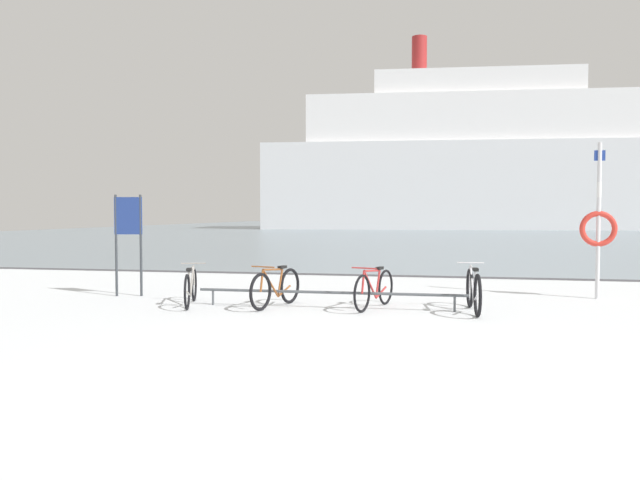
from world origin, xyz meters
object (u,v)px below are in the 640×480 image
(info_sign, at_px, (128,227))
(rescue_post, at_px, (598,224))
(bicycle_2, at_px, (374,289))
(bicycle_0, at_px, (191,287))
(ferry_ship, at_px, (482,164))
(bicycle_3, at_px, (473,290))
(bicycle_1, at_px, (276,288))

(info_sign, distance_m, rescue_post, 9.31)
(bicycle_2, xyz_separation_m, rescue_post, (4.14, 2.12, 1.11))
(bicycle_0, bearing_deg, rescue_post, 18.01)
(bicycle_2, distance_m, ferry_ship, 57.74)
(bicycle_3, distance_m, ferry_ship, 57.69)
(bicycle_3, xyz_separation_m, info_sign, (-6.74, 0.71, 1.03))
(ferry_ship, bearing_deg, rescue_post, -90.72)
(bicycle_1, relative_size, info_sign, 0.78)
(rescue_post, bearing_deg, ferry_ship, 89.28)
(bicycle_1, distance_m, bicycle_3, 3.44)
(bicycle_2, relative_size, rescue_post, 0.54)
(rescue_post, bearing_deg, bicycle_2, -152.85)
(bicycle_2, xyz_separation_m, info_sign, (-5.05, 0.64, 1.05))
(info_sign, bearing_deg, bicycle_1, -14.01)
(info_sign, bearing_deg, bicycle_3, -5.98)
(bicycle_0, bearing_deg, bicycle_1, 3.99)
(info_sign, bearing_deg, ferry_ship, 80.09)
(bicycle_2, distance_m, info_sign, 5.20)
(bicycle_3, bearing_deg, info_sign, 174.02)
(bicycle_0, xyz_separation_m, ferry_ship, (8.14, 57.47, 6.52))
(bicycle_0, relative_size, rescue_post, 0.54)
(info_sign, height_order, ferry_ship, ferry_ship)
(info_sign, bearing_deg, rescue_post, 9.19)
(bicycle_0, distance_m, info_sign, 2.24)
(bicycle_1, bearing_deg, info_sign, 165.99)
(bicycle_0, bearing_deg, info_sign, 151.72)
(ferry_ship, bearing_deg, bicycle_1, -96.54)
(ferry_ship, bearing_deg, bicycle_3, -93.14)
(info_sign, bearing_deg, bicycle_2, -7.17)
(bicycle_1, height_order, bicycle_3, bicycle_3)
(rescue_post, bearing_deg, bicycle_1, -158.53)
(ferry_ship, bearing_deg, info_sign, -99.91)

